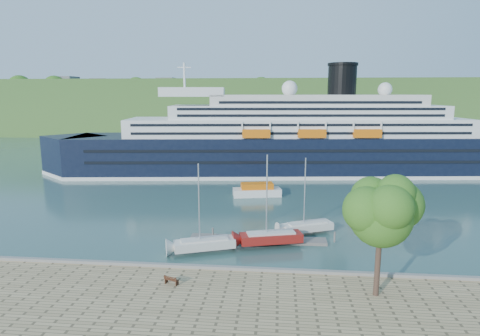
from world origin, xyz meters
TOP-DOWN VIEW (x-y plane):
  - ground at (0.00, 0.00)m, footprint 400.00×400.00m
  - far_hillside at (0.00, 145.00)m, footprint 400.00×50.00m
  - quay_coping at (0.00, -0.20)m, footprint 220.00×0.50m
  - cruise_ship at (8.03, 54.33)m, footprint 111.63×28.49m
  - park_bench at (-3.51, -3.78)m, footprint 1.50×0.98m
  - promenade_tree at (14.55, -4.00)m, footprint 6.94×6.94m
  - floating_pontoon at (3.55, 10.49)m, footprint 16.94×2.09m
  - sailboat_white_near at (-2.35, 6.16)m, footprint 8.01×4.70m
  - sailboat_red at (5.22, 8.86)m, footprint 8.56×4.37m
  - sailboat_white_far at (9.85, 13.66)m, footprint 7.68×4.88m
  - tender_launch at (2.16, 32.81)m, footprint 9.00×4.62m

SIDE VIEW (x-z plane):
  - ground at x=0.00m, z-range 0.00..0.00m
  - floating_pontoon at x=3.55m, z-range 0.00..0.38m
  - quay_coping at x=0.00m, z-range 1.00..1.30m
  - tender_launch at x=2.16m, z-range 0.00..2.37m
  - park_bench at x=-3.51m, z-range 1.00..1.89m
  - sailboat_white_far at x=9.85m, z-range 0.00..9.65m
  - sailboat_white_near at x=-2.35m, z-range 0.00..10.00m
  - sailboat_red at x=5.22m, z-range 0.00..10.65m
  - promenade_tree at x=14.55m, z-range 1.00..12.50m
  - far_hillside at x=0.00m, z-range 0.00..24.00m
  - cruise_ship at x=8.03m, z-range 0.00..24.82m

